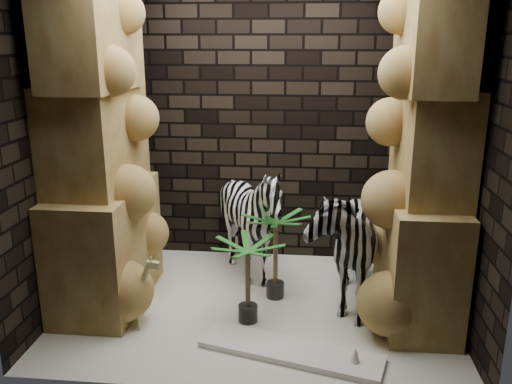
# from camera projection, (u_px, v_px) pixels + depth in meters

# --- Properties ---
(floor) EXTENTS (3.50, 3.50, 0.00)m
(floor) POSITION_uv_depth(u_px,v_px,m) (256.00, 306.00, 4.98)
(floor) COLOR silver
(floor) RESTS_ON ground
(wall_back) EXTENTS (3.50, 0.00, 3.50)m
(wall_back) POSITION_uv_depth(u_px,v_px,m) (268.00, 125.00, 5.75)
(wall_back) COLOR black
(wall_back) RESTS_ON ground
(wall_front) EXTENTS (3.50, 0.00, 3.50)m
(wall_front) POSITION_uv_depth(u_px,v_px,m) (236.00, 187.00, 3.36)
(wall_front) COLOR black
(wall_front) RESTS_ON ground
(wall_left) EXTENTS (0.00, 3.00, 3.00)m
(wall_left) POSITION_uv_depth(u_px,v_px,m) (59.00, 144.00, 4.72)
(wall_left) COLOR black
(wall_left) RESTS_ON ground
(wall_right) EXTENTS (0.00, 3.00, 3.00)m
(wall_right) POSITION_uv_depth(u_px,v_px,m) (468.00, 152.00, 4.39)
(wall_right) COLOR black
(wall_right) RESTS_ON ground
(rock_pillar_left) EXTENTS (0.68, 1.30, 3.00)m
(rock_pillar_left) POSITION_uv_depth(u_px,v_px,m) (97.00, 144.00, 4.69)
(rock_pillar_left) COLOR tan
(rock_pillar_left) RESTS_ON floor
(rock_pillar_right) EXTENTS (0.58, 1.25, 3.00)m
(rock_pillar_right) POSITION_uv_depth(u_px,v_px,m) (427.00, 151.00, 4.42)
(rock_pillar_right) COLOR tan
(rock_pillar_right) RESTS_ON floor
(zebra_right) EXTENTS (0.71, 1.23, 1.42)m
(zebra_right) POSITION_uv_depth(u_px,v_px,m) (343.00, 230.00, 4.90)
(zebra_right) COLOR white
(zebra_right) RESTS_ON floor
(zebra_left) EXTENTS (1.31, 1.48, 1.14)m
(zebra_left) POSITION_uv_depth(u_px,v_px,m) (251.00, 226.00, 5.40)
(zebra_left) COLOR white
(zebra_left) RESTS_ON floor
(giraffe_toy) EXTENTS (0.36, 0.18, 0.67)m
(giraffe_toy) POSITION_uv_depth(u_px,v_px,m) (127.00, 293.00, 4.51)
(giraffe_toy) COLOR #D2C481
(giraffe_toy) RESTS_ON floor
(palm_front) EXTENTS (0.36, 0.36, 0.85)m
(palm_front) POSITION_uv_depth(u_px,v_px,m) (276.00, 256.00, 5.04)
(palm_front) COLOR #145315
(palm_front) RESTS_ON floor
(palm_back) EXTENTS (0.36, 0.36, 0.76)m
(palm_back) POSITION_uv_depth(u_px,v_px,m) (248.00, 281.00, 4.62)
(palm_back) COLOR #145315
(palm_back) RESTS_ON floor
(surfboard) EXTENTS (1.49, 0.73, 0.05)m
(surfboard) POSITION_uv_depth(u_px,v_px,m) (291.00, 351.00, 4.22)
(surfboard) COLOR white
(surfboard) RESTS_ON floor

